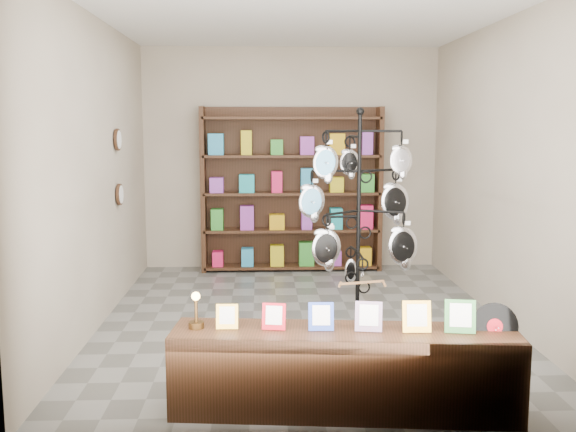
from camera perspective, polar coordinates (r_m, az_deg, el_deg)
name	(u,v)px	position (r m, az deg, el deg)	size (l,w,h in m)	color
ground	(302,319)	(6.60, 1.29, -9.15)	(5.00, 5.00, 0.00)	slate
room_envelope	(303,136)	(6.31, 1.34, 7.12)	(5.00, 5.00, 5.00)	#B5A891
display_tree	(359,211)	(5.59, 6.30, 0.43)	(1.08, 1.00, 2.11)	black
front_shelf	(344,371)	(4.52, 5.01, -13.55)	(2.38, 0.71, 0.83)	black
back_shelving	(292,195)	(8.65, 0.32, 1.92)	(2.42, 0.36, 2.20)	black
wall_clocks	(119,167)	(7.28, -14.82, 4.22)	(0.03, 0.24, 0.84)	black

